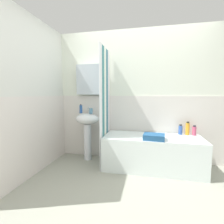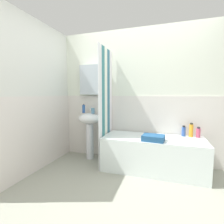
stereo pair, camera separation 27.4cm
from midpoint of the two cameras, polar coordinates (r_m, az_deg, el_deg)
name	(u,v)px [view 1 (the left image)]	position (r m, az deg, el deg)	size (l,w,h in m)	color
ground_plane	(134,200)	(2.23, 3.46, -27.99)	(4.80, 5.60, 0.04)	#9A9C8C
wall_back_tiled	(137,99)	(3.11, 6.09, 4.42)	(3.60, 0.18, 2.40)	silver
wall_left_tiled	(32,102)	(2.85, -28.15, 3.10)	(0.07, 1.81, 2.40)	silver
sink	(87,126)	(3.17, -10.89, -4.74)	(0.44, 0.34, 0.87)	white
faucet	(89,110)	(3.20, -10.42, 0.72)	(0.03, 0.12, 0.12)	silver
soap_dispenser	(81,109)	(3.20, -13.01, 0.96)	(0.06, 0.06, 0.17)	#2C5395
toothbrush_cup	(91,111)	(3.08, -9.76, 0.33)	(0.06, 0.06, 0.10)	#5581A0
bathtub	(152,152)	(2.89, 10.85, -13.43)	(1.58, 0.65, 0.54)	white
shower_curtain	(105,108)	(2.86, -5.15, 1.45)	(0.01, 0.65, 2.00)	white
conditioner_bottle	(194,131)	(3.08, 24.06, -5.87)	(0.06, 0.06, 0.17)	#C6496C
body_wash_bottle	(188,129)	(3.06, 22.13, -5.31)	(0.06, 0.06, 0.23)	orange
shampoo_bottle	(180,130)	(3.06, 20.03, -5.74)	(0.06, 0.06, 0.18)	#3457A5
towel_folded	(154,137)	(2.62, 11.28, -8.35)	(0.31, 0.24, 0.08)	#225081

